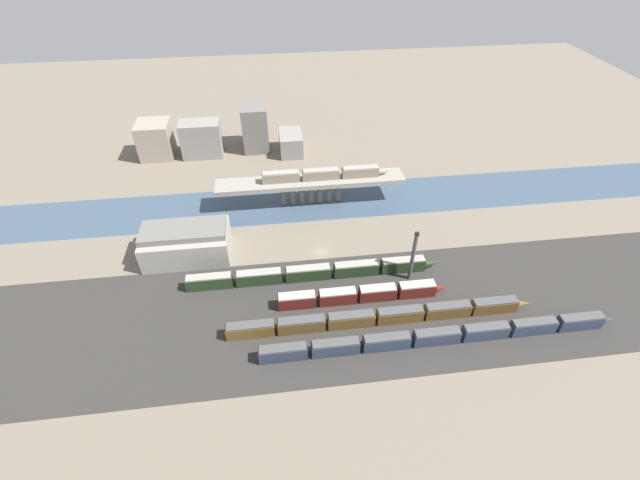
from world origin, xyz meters
name	(u,v)px	position (x,y,z in m)	size (l,w,h in m)	color
ground_plane	(321,252)	(0.00, 0.00, 0.00)	(400.00, 400.00, 0.00)	#756B5B
railbed_yard	(332,313)	(0.00, -24.00, 0.00)	(280.00, 42.00, 0.01)	#33302D
river_water	(311,202)	(0.00, 26.78, 0.00)	(320.00, 22.00, 0.01)	#3D5166
bridge	(311,184)	(0.00, 26.78, 7.37)	(63.56, 8.50, 9.22)	gray
train_on_bridge	(325,174)	(5.03, 26.78, 10.97)	(43.58, 2.88, 3.59)	gray
train_yard_near	(441,336)	(24.60, -36.14, 2.02)	(88.90, 2.62, 4.10)	#2D384C
train_yard_mid	(380,317)	(11.58, -28.42, 1.97)	(78.29, 2.78, 4.00)	brown
train_yard_far	(362,294)	(8.43, -20.36, 2.03)	(45.51, 3.00, 4.13)	#5B1E19
train_yard_outer	(313,273)	(-3.53, -10.58, 2.06)	(71.30, 2.81, 4.19)	#23381E
warehouse_building	(186,242)	(-39.23, 4.03, 4.79)	(24.76, 14.82, 10.07)	#9E998E
signal_tower	(413,257)	(23.36, -13.99, 8.05)	(1.05, 1.05, 16.52)	#4C4C51
city_block_far_left	(156,140)	(-58.00, 67.92, 7.06)	(12.71, 12.75, 14.13)	gray
city_block_left	(201,139)	(-39.81, 66.06, 7.09)	(15.71, 9.25, 14.19)	gray
city_block_center	(255,127)	(-18.15, 69.83, 9.17)	(10.18, 13.31, 18.35)	slate
city_block_right	(291,143)	(-4.14, 64.19, 4.14)	(9.01, 14.22, 8.28)	gray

